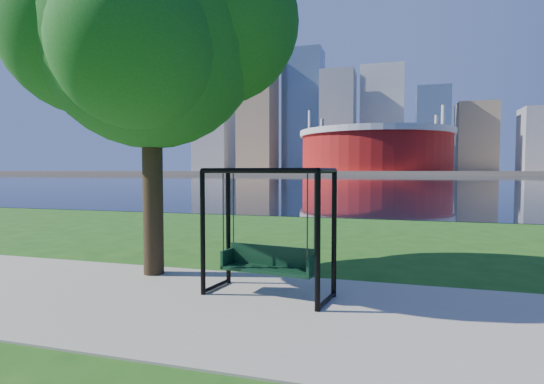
% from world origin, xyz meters
% --- Properties ---
extents(ground, '(900.00, 900.00, 0.00)m').
position_xyz_m(ground, '(0.00, 0.00, 0.00)').
color(ground, '#1E5114').
rests_on(ground, ground).
extents(path, '(120.00, 4.00, 0.03)m').
position_xyz_m(path, '(0.00, -0.50, 0.01)').
color(path, '#9E937F').
rests_on(path, ground).
extents(river, '(900.00, 180.00, 0.02)m').
position_xyz_m(river, '(0.00, 102.00, 0.01)').
color(river, black).
rests_on(river, ground).
extents(far_bank, '(900.00, 228.00, 2.00)m').
position_xyz_m(far_bank, '(0.00, 306.00, 1.00)').
color(far_bank, '#937F60').
rests_on(far_bank, ground).
extents(stadium, '(83.00, 83.00, 32.00)m').
position_xyz_m(stadium, '(-10.00, 235.00, 14.23)').
color(stadium, maroon).
rests_on(stadium, far_bank).
extents(skyline, '(392.00, 66.00, 96.50)m').
position_xyz_m(skyline, '(-4.27, 319.39, 35.89)').
color(skyline, gray).
rests_on(skyline, far_bank).
extents(swing, '(2.16, 1.19, 2.10)m').
position_xyz_m(swing, '(-0.22, 0.18, 1.02)').
color(swing, black).
rests_on(swing, ground).
extents(park_tree, '(5.52, 4.98, 6.85)m').
position_xyz_m(park_tree, '(-2.87, 0.97, 4.76)').
color(park_tree, black).
rests_on(park_tree, ground).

